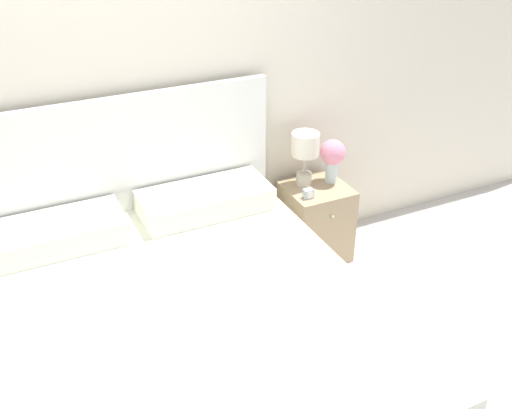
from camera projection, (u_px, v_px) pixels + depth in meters
name	position (u px, v px, depth m)	size (l,w,h in m)	color
ground_plane	(132.00, 284.00, 3.95)	(12.00, 12.00, 0.00)	#BCB7B2
wall_back	(105.00, 91.00, 3.36)	(8.00, 0.06, 2.60)	silver
bed	(178.00, 341.00, 3.02)	(1.90, 2.13, 1.29)	beige
nightstand	(315.00, 222.00, 4.11)	(0.41, 0.42, 0.54)	tan
table_lamp	(305.00, 150.00, 3.89)	(0.18, 0.18, 0.37)	beige
flower_vase	(333.00, 156.00, 3.96)	(0.17, 0.17, 0.30)	silver
alarm_clock	(308.00, 194.00, 3.84)	(0.06, 0.05, 0.06)	silver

